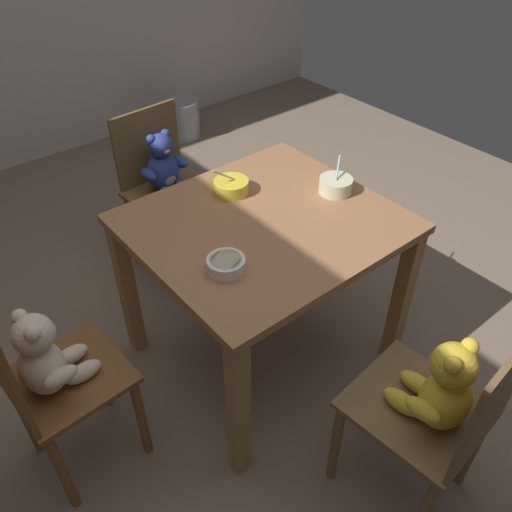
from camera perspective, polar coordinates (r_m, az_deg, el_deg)
The scene contains 9 objects.
ground_plane at distance 2.55m, azimuth 0.72°, elevation -10.44°, with size 5.20×5.20×0.04m.
dining_table at distance 2.10m, azimuth 0.86°, elevation 1.27°, with size 0.98×0.89×0.76m.
teddy_chair_near_left at distance 1.90m, azimuth -21.78°, elevation -11.47°, with size 0.40×0.39×0.91m.
teddy_chair_near_front at distance 1.78m, azimuth 19.40°, elevation -14.75°, with size 0.43×0.45×0.91m.
teddy_chair_far_center at distance 2.78m, azimuth -9.92°, elevation 8.44°, with size 0.45×0.42×0.86m.
porridge_bowl_white_near_left at distance 1.78m, azimuth -3.30°, elevation -0.91°, with size 0.13×0.13×0.05m.
porridge_bowl_cream_near_right at distance 2.20m, azimuth 8.70°, elevation 7.69°, with size 0.14×0.14×0.13m.
porridge_bowl_yellow_far_center at distance 2.18m, azimuth -2.72°, elevation 7.63°, with size 0.16×0.15×0.13m.
metal_pail at distance 4.34m, azimuth -8.13°, elevation 14.63°, with size 0.28×0.28×0.30m, color #93969B.
Camera 1 is at (-1.07, -1.26, 1.92)m, focal length 36.60 mm.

